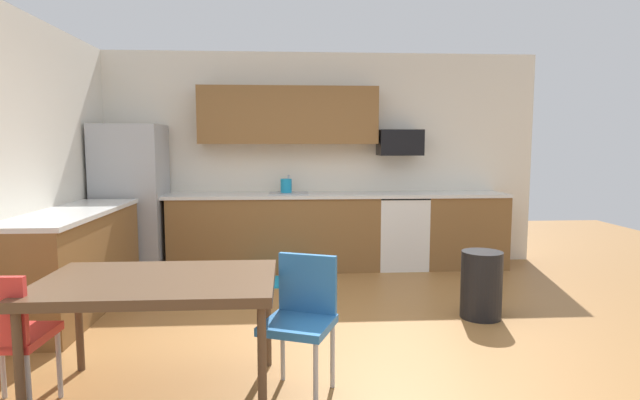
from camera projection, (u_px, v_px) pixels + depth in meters
name	position (u px, v px, depth m)	size (l,w,h in m)	color
ground_plane	(328.00, 336.00, 4.13)	(12.00, 12.00, 0.00)	#9E6B38
wall_back	(312.00, 159.00, 6.62)	(5.80, 0.10, 2.70)	silver
cabinet_run_back	(275.00, 233.00, 6.34)	(2.54, 0.60, 0.90)	brown
cabinet_run_back_right	(462.00, 231.00, 6.49)	(1.01, 0.60, 0.90)	brown
cabinet_run_left	(74.00, 263.00, 4.73)	(0.60, 2.00, 0.90)	brown
countertop_back	(313.00, 195.00, 6.32)	(4.80, 0.64, 0.04)	silver
countertop_left	(71.00, 213.00, 4.68)	(0.64, 2.00, 0.04)	silver
upper_cabinets_back	(289.00, 115.00, 6.32)	(2.20, 0.34, 0.70)	brown
refrigerator	(132.00, 200.00, 6.10)	(0.76, 0.70, 1.78)	#9EA0A5
oven_range	(400.00, 231.00, 6.44)	(0.60, 0.60, 0.91)	white
microwave	(400.00, 143.00, 6.42)	(0.54, 0.36, 0.32)	black
sink_basin	(289.00, 198.00, 6.30)	(0.48, 0.40, 0.14)	#A5A8AD
sink_faucet	(289.00, 184.00, 6.46)	(0.02, 0.02, 0.24)	#B2B5BA
dining_table	(159.00, 288.00, 3.09)	(1.40, 0.90, 0.74)	brown
chair_near_table	(302.00, 313.00, 3.17)	(0.52, 0.52, 0.85)	#2D72B7
chair_far_side	(4.00, 332.00, 2.84)	(0.42, 0.42, 0.85)	red
trash_bin	(481.00, 285.00, 4.55)	(0.36, 0.36, 0.60)	black
floor_mat	(281.00, 282.00, 5.75)	(0.70, 0.50, 0.01)	#198CBF
kettle	(286.00, 187.00, 6.33)	(0.14, 0.14, 0.20)	#198CBF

